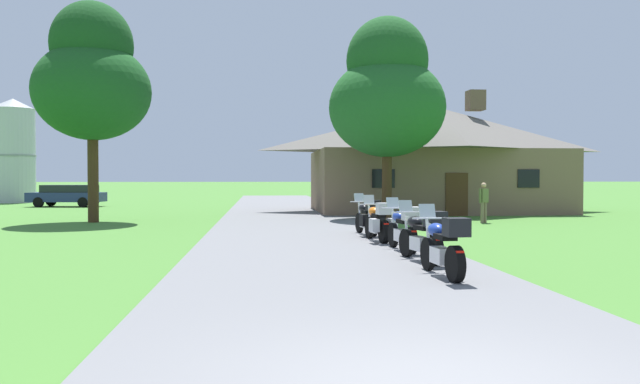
{
  "coord_description": "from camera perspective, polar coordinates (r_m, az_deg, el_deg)",
  "views": [
    {
      "loc": [
        -1.44,
        -5.04,
        1.87
      ],
      "look_at": [
        1.17,
        22.36,
        1.24
      ],
      "focal_mm": 34.95,
      "sensor_mm": 36.0,
      "label": 1
    }
  ],
  "objects": [
    {
      "name": "stone_lodge",
      "position": [
        34.76,
        10.4,
        3.12
      ],
      "size": [
        13.69,
        8.44,
        6.67
      ],
      "color": "brown",
      "rests_on": "ground"
    },
    {
      "name": "motorcycle_black_second_in_row",
      "position": [
        13.59,
        9.37,
        -3.99
      ],
      "size": [
        0.8,
        2.07,
        1.3
      ],
      "rotation": [
        0.0,
        0.0,
        0.17
      ],
      "color": "black",
      "rests_on": "asphalt_driveway"
    },
    {
      "name": "motorcycle_orange_fourth_in_row",
      "position": [
        17.69,
        5.41,
        -2.78
      ],
      "size": [
        0.85,
        2.08,
        1.3
      ],
      "rotation": [
        0.0,
        0.0,
        0.1
      ],
      "color": "black",
      "rests_on": "asphalt_driveway"
    },
    {
      "name": "motorcycle_blue_third_in_row",
      "position": [
        15.5,
        7.65,
        -3.33
      ],
      "size": [
        0.66,
        2.08,
        1.3
      ],
      "rotation": [
        0.0,
        0.0,
        0.08
      ],
      "color": "black",
      "rests_on": "asphalt_driveway"
    },
    {
      "name": "tree_left_near",
      "position": [
        28.02,
        -20.13,
        9.79
      ],
      "size": [
        4.81,
        4.81,
        9.21
      ],
      "color": "#422D19",
      "rests_on": "ground"
    },
    {
      "name": "motorcycle_blue_nearest_to_camera",
      "position": [
        11.58,
        11.26,
        -4.92
      ],
      "size": [
        0.66,
        2.08,
        1.3
      ],
      "rotation": [
        0.0,
        0.0,
        0.06
      ],
      "color": "black",
      "rests_on": "asphalt_driveway"
    },
    {
      "name": "bystander_olive_shirt_near_lodge",
      "position": [
        26.55,
        14.76,
        -0.75
      ],
      "size": [
        0.48,
        0.38,
        1.67
      ],
      "rotation": [
        0.0,
        0.0,
        0.56
      ],
      "color": "#75664C",
      "rests_on": "ground"
    },
    {
      "name": "parked_navy_suv_far_left",
      "position": [
        43.13,
        -22.1,
        -0.23
      ],
      "size": [
        4.8,
        2.42,
        1.4
      ],
      "rotation": [
        0.0,
        0.0,
        1.44
      ],
      "color": "navy",
      "rests_on": "ground"
    },
    {
      "name": "motorcycle_black_farthest_in_row",
      "position": [
        19.63,
        4.42,
        -2.37
      ],
      "size": [
        0.88,
        2.08,
        1.3
      ],
      "rotation": [
        0.0,
        0.0,
        0.13
      ],
      "color": "black",
      "rests_on": "asphalt_driveway"
    },
    {
      "name": "metal_silo_distant",
      "position": [
        51.98,
        -26.27,
        3.42
      ],
      "size": [
        3.17,
        3.17,
        7.78
      ],
      "color": "#B2B7BC",
      "rests_on": "ground"
    },
    {
      "name": "tree_by_lodge_front",
      "position": [
        28.14,
        6.16,
        8.93
      ],
      "size": [
        5.18,
        5.18,
        9.01
      ],
      "color": "#422D19",
      "rests_on": "ground"
    },
    {
      "name": "asphalt_driveway",
      "position": [
        23.16,
        -1.86,
        -3.24
      ],
      "size": [
        6.4,
        80.0,
        0.06
      ],
      "primitive_type": "cube",
      "color": "slate",
      "rests_on": "ground"
    },
    {
      "name": "ground_plane",
      "position": [
        25.15,
        -2.14,
        -2.94
      ],
      "size": [
        500.0,
        500.0,
        0.0
      ],
      "primitive_type": "plane",
      "color": "#42752D"
    }
  ]
}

